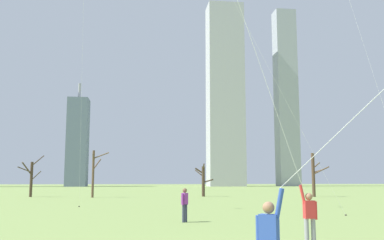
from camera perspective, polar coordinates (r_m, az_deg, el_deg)
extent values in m
cube|color=#2D4CA5|center=(8.37, 10.05, -13.89)|extent=(0.39, 0.36, 0.54)
sphere|color=#9E7051|center=(8.34, 9.98, -11.23)|extent=(0.22, 0.22, 0.22)
cylinder|color=#2D4CA5|center=(8.44, 8.67, -14.09)|extent=(0.09, 0.09, 0.55)
cylinder|color=#2D4CA5|center=(8.26, 11.37, -10.65)|extent=(0.22, 0.19, 0.56)
cylinder|color=gray|center=(14.16, 15.63, -14.03)|extent=(0.14, 0.14, 0.85)
cylinder|color=gray|center=(14.07, 14.80, -14.10)|extent=(0.14, 0.14, 0.85)
cube|color=red|center=(14.05, 15.11, -11.25)|extent=(0.35, 0.22, 0.54)
sphere|color=#9E7051|center=(14.03, 15.05, -9.66)|extent=(0.22, 0.22, 0.22)
cylinder|color=red|center=(14.15, 15.90, -11.33)|extent=(0.09, 0.09, 0.55)
cylinder|color=red|center=(13.94, 14.25, -9.36)|extent=(0.21, 0.10, 0.56)
cylinder|color=silver|center=(14.13, 7.61, 10.87)|extent=(3.15, 0.13, 9.38)
cylinder|color=#33384C|center=(21.34, -1.11, -12.13)|extent=(0.14, 0.14, 0.85)
cylinder|color=#33384C|center=(21.53, -0.82, -12.09)|extent=(0.14, 0.14, 0.85)
cube|color=purple|center=(21.39, -0.96, -10.26)|extent=(0.36, 0.39, 0.54)
sphere|color=brown|center=(21.38, -0.96, -9.21)|extent=(0.22, 0.22, 0.22)
cylinder|color=purple|center=(21.21, -1.23, -10.36)|extent=(0.09, 0.09, 0.55)
cylinder|color=purple|center=(21.58, -0.69, -10.32)|extent=(0.09, 0.09, 0.55)
cylinder|color=silver|center=(29.95, 22.46, 6.21)|extent=(2.95, 3.10, 17.90)
cylinder|color=silver|center=(26.31, 11.16, 4.51)|extent=(7.26, 0.97, 15.09)
cylinder|color=#3F3833|center=(26.73, 19.49, -11.66)|extent=(0.10, 0.10, 0.08)
cylinder|color=silver|center=(33.60, -14.14, 9.71)|extent=(0.26, 4.48, 23.97)
cylinder|color=#3F3833|center=(34.37, -14.58, -10.90)|extent=(0.10, 0.10, 0.08)
cylinder|color=brown|center=(52.21, -12.84, -6.89)|extent=(0.28, 0.28, 5.44)
cylinder|color=brown|center=(52.86, -12.34, -5.68)|extent=(0.89, 1.45, 1.36)
cylinder|color=brown|center=(51.78, -12.82, -4.84)|extent=(0.12, 1.07, 1.03)
cylinder|color=brown|center=(52.15, -11.81, -4.56)|extent=(1.81, 0.26, 0.81)
cylinder|color=#423326|center=(54.19, 1.49, -8.04)|extent=(0.39, 0.39, 3.67)
cylinder|color=#423326|center=(54.50, 0.96, -6.99)|extent=(1.03, 0.89, 0.91)
cylinder|color=#423326|center=(54.16, 0.96, -6.67)|extent=(1.10, 0.26, 0.79)
cylinder|color=#423326|center=(53.52, 1.54, -6.12)|extent=(0.30, 1.47, 0.74)
cylinder|color=#423326|center=(54.15, 2.14, -7.98)|extent=(1.27, 0.45, 0.52)
cylinder|color=#4C3828|center=(55.01, 15.60, -6.93)|extent=(0.39, 0.39, 5.26)
cylinder|color=#4C3828|center=(54.91, 15.97, -5.75)|extent=(0.78, 0.70, 0.78)
cylinder|color=#4C3828|center=(54.97, 16.24, -6.42)|extent=(1.22, 0.72, 0.52)
cylinder|color=#4C3828|center=(54.65, 16.54, -6.35)|extent=(1.54, 1.54, 1.00)
cylinder|color=#423326|center=(56.10, -20.30, -7.30)|extent=(0.33, 0.33, 4.18)
cylinder|color=#423326|center=(55.42, -19.75, -6.89)|extent=(1.41, 1.22, 1.14)
cylinder|color=#423326|center=(55.93, -21.07, -6.08)|extent=(1.56, 0.84, 0.74)
cylinder|color=#423326|center=(56.72, -19.52, -5.03)|extent=(1.18, 1.55, 1.38)
cylinder|color=#423326|center=(55.60, -20.81, -5.97)|extent=(1.04, 1.44, 1.56)
cube|color=#B2B2B7|center=(141.98, 4.36, 3.45)|extent=(11.43, 8.34, 59.57)
cube|color=slate|center=(139.79, -14.75, -2.82)|extent=(6.22, 7.48, 27.28)
cylinder|color=#99999E|center=(142.05, -14.52, 3.67)|extent=(0.80, 0.80, 5.00)
cube|color=#9EA3AD|center=(149.50, 12.21, 3.02)|extent=(6.85, 5.68, 59.53)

